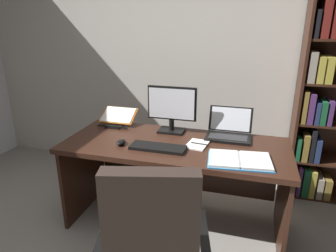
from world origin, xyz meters
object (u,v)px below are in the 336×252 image
(keyboard, at_px, (158,148))
(pen, at_px, (200,144))
(monitor, at_px, (172,110))
(computer_mouse, at_px, (121,142))
(open_binder, at_px, (240,160))
(desk, at_px, (177,161))
(reading_stand_with_book, at_px, (118,117))
(notepad, at_px, (197,144))
(laptop, at_px, (229,131))

(keyboard, relative_size, pen, 3.00)
(monitor, height_order, computer_mouse, monitor)
(open_binder, bearing_deg, keyboard, 168.70)
(desk, relative_size, keyboard, 4.19)
(reading_stand_with_book, height_order, notepad, reading_stand_with_book)
(monitor, relative_size, open_binder, 0.92)
(computer_mouse, bearing_deg, open_binder, -3.17)
(open_binder, xyz_separation_m, pen, (-0.31, 0.21, 0.00))
(laptop, relative_size, notepad, 1.71)
(notepad, height_order, pen, pen)
(desk, relative_size, monitor, 4.16)
(monitor, height_order, reading_stand_with_book, monitor)
(monitor, distance_m, computer_mouse, 0.53)
(computer_mouse, xyz_separation_m, notepad, (0.57, 0.16, -0.02))
(desk, distance_m, open_binder, 0.61)
(monitor, height_order, laptop, monitor)
(reading_stand_with_book, bearing_deg, computer_mouse, -62.53)
(keyboard, bearing_deg, computer_mouse, 180.00)
(monitor, bearing_deg, keyboard, -90.00)
(keyboard, distance_m, notepad, 0.31)
(open_binder, relative_size, notepad, 2.19)
(pen, bearing_deg, keyboard, -151.83)
(monitor, relative_size, computer_mouse, 4.07)
(monitor, relative_size, laptop, 1.18)
(computer_mouse, height_order, reading_stand_with_book, reading_stand_with_book)
(computer_mouse, height_order, pen, computer_mouse)
(laptop, bearing_deg, computer_mouse, -153.14)
(monitor, xyz_separation_m, pen, (0.29, -0.24, -0.18))
(notepad, bearing_deg, pen, 0.00)
(laptop, bearing_deg, open_binder, -75.58)
(keyboard, xyz_separation_m, pen, (0.29, 0.16, 0.00))
(keyboard, xyz_separation_m, open_binder, (0.60, -0.05, -0.00))
(monitor, distance_m, open_binder, 0.77)
(monitor, relative_size, pen, 3.02)
(reading_stand_with_book, bearing_deg, pen, -19.47)
(notepad, relative_size, pen, 1.50)
(computer_mouse, bearing_deg, keyboard, 0.00)
(desk, bearing_deg, computer_mouse, -150.53)
(keyboard, bearing_deg, notepad, 29.90)
(computer_mouse, bearing_deg, reading_stand_with_book, 117.47)
(desk, height_order, notepad, notepad)
(desk, xyz_separation_m, keyboard, (-0.10, -0.22, 0.21))
(monitor, bearing_deg, pen, -39.31)
(laptop, distance_m, reading_stand_with_book, 1.02)
(desk, relative_size, computer_mouse, 16.93)
(keyboard, xyz_separation_m, reading_stand_with_book, (-0.53, 0.45, 0.06))
(desk, height_order, open_binder, open_binder)
(computer_mouse, distance_m, reading_stand_with_book, 0.51)
(desk, bearing_deg, notepad, -21.46)
(keyboard, relative_size, open_binder, 0.91)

